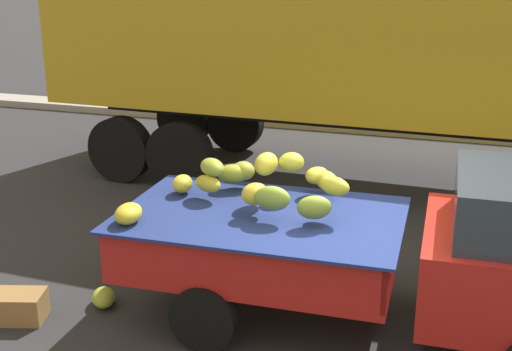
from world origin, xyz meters
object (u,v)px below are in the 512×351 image
(pickup_truck, at_px, (461,254))
(semi_trailer, at_px, (424,28))
(produce_crate, at_px, (19,306))
(fallen_banana_bunch_near_tailgate, at_px, (104,297))

(pickup_truck, relative_size, semi_trailer, 0.41)
(semi_trailer, height_order, produce_crate, semi_trailer)
(fallen_banana_bunch_near_tailgate, relative_size, produce_crate, 0.71)
(semi_trailer, distance_m, produce_crate, 6.84)
(produce_crate, bearing_deg, fallen_banana_bunch_near_tailgate, 38.16)
(fallen_banana_bunch_near_tailgate, bearing_deg, produce_crate, -141.84)
(pickup_truck, distance_m, semi_trailer, 4.79)
(pickup_truck, relative_size, fallen_banana_bunch_near_tailgate, 13.57)
(semi_trailer, bearing_deg, pickup_truck, -77.80)
(semi_trailer, distance_m, fallen_banana_bunch_near_tailgate, 6.13)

